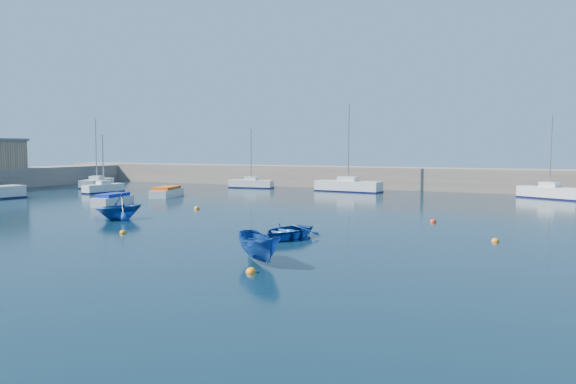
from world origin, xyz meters
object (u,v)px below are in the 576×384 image
at_px(sailboat_3, 104,188).
at_px(sailboat_7, 549,192).
at_px(sailboat_6, 348,186).
at_px(motorboat_1, 113,200).
at_px(dinghy_right, 259,247).
at_px(sailboat_5, 251,183).
at_px(motorboat_2, 167,192).
at_px(sailboat_4, 97,183).
at_px(dinghy_left, 119,207).
at_px(dinghy_center, 287,231).

relative_size(sailboat_3, sailboat_7, 0.80).
distance_m(sailboat_3, sailboat_6, 27.25).
relative_size(motorboat_1, dinghy_right, 1.29).
xyz_separation_m(sailboat_5, motorboat_2, (-1.47, -14.58, -0.07)).
bearing_deg(motorboat_2, dinghy_right, -61.81).
bearing_deg(sailboat_6, sailboat_4, 108.12).
height_order(sailboat_7, motorboat_2, sailboat_7).
bearing_deg(sailboat_7, sailboat_6, 117.42).
distance_m(motorboat_2, dinghy_left, 18.29).
relative_size(dinghy_center, dinghy_left, 1.12).
relative_size(sailboat_7, dinghy_left, 2.40).
height_order(motorboat_1, dinghy_center, motorboat_1).
bearing_deg(sailboat_6, dinghy_center, -160.75).
bearing_deg(sailboat_6, motorboat_2, 140.21).
bearing_deg(motorboat_1, dinghy_center, -33.11).
height_order(motorboat_2, dinghy_right, dinghy_right).
xyz_separation_m(sailboat_3, motorboat_1, (10.80, -9.98, -0.04)).
bearing_deg(dinghy_left, sailboat_7, 70.14).
bearing_deg(sailboat_3, dinghy_right, -29.34).
xyz_separation_m(sailboat_5, sailboat_7, (33.46, 0.01, 0.09)).
bearing_deg(motorboat_2, dinghy_left, -78.41).
xyz_separation_m(sailboat_6, dinghy_left, (-5.62, -30.53, 0.21)).
bearing_deg(sailboat_3, motorboat_2, 2.11).
distance_m(sailboat_4, dinghy_left, 34.35).
xyz_separation_m(motorboat_1, dinghy_right, (23.09, -15.62, 0.18)).
height_order(sailboat_7, motorboat_1, sailboat_7).
relative_size(sailboat_4, motorboat_2, 1.61).
bearing_deg(sailboat_5, sailboat_7, -98.14).
xyz_separation_m(sailboat_4, sailboat_5, (18.11, 7.43, -0.01)).
xyz_separation_m(sailboat_3, sailboat_4, (-7.19, 6.21, 0.03)).
bearing_deg(dinghy_center, sailboat_4, 154.95).
relative_size(sailboat_4, sailboat_7, 1.07).
distance_m(sailboat_5, dinghy_left, 31.53).
bearing_deg(sailboat_7, sailboat_5, 116.92).
relative_size(motorboat_2, dinghy_left, 1.60).
height_order(sailboat_4, dinghy_right, sailboat_4).
relative_size(sailboat_7, motorboat_2, 1.50).
relative_size(sailboat_4, sailboat_5, 1.18).
distance_m(sailboat_3, motorboat_1, 14.71).
height_order(sailboat_6, motorboat_1, sailboat_6).
height_order(sailboat_3, dinghy_right, sailboat_3).
distance_m(sailboat_7, dinghy_right, 40.63).
height_order(sailboat_3, sailboat_4, sailboat_4).
height_order(sailboat_4, motorboat_2, sailboat_4).
bearing_deg(dinghy_center, sailboat_3, 156.95).
bearing_deg(sailboat_3, sailboat_4, 146.88).
xyz_separation_m(motorboat_1, dinghy_center, (21.25, -9.23, -0.10)).
xyz_separation_m(sailboat_5, dinghy_right, (22.97, -39.25, 0.11)).
relative_size(sailboat_7, dinghy_right, 2.32).
xyz_separation_m(sailboat_3, dinghy_left, (18.07, -17.06, 0.35)).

